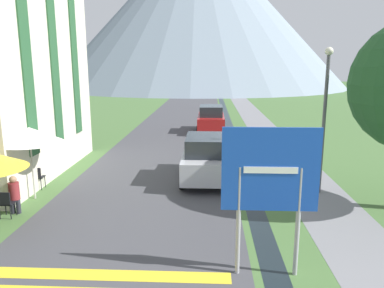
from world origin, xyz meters
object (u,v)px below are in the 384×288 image
parked_car_near (206,158)px  cafe_chair_middle (14,188)px  streetlamp (325,109)px  parked_car_far (211,119)px  cafe_chair_far_right (37,176)px  cafe_chair_near_right (6,202)px  road_sign (270,181)px  cafe_umbrella_middle_white (30,135)px  person_seated_far (14,193)px

parked_car_near → cafe_chair_middle: (-6.43, -2.79, -0.40)m
parked_car_near → streetlamp: streetlamp is taller
parked_car_near → parked_car_far: same height
cafe_chair_far_right → cafe_chair_near_right: 2.68m
cafe_chair_middle → road_sign: bearing=-22.6°
parked_car_near → cafe_umbrella_middle_white: 6.53m
cafe_umbrella_middle_white → parked_car_near: bearing=22.3°
cafe_chair_middle → cafe_umbrella_middle_white: size_ratio=0.34×
person_seated_far → parked_car_far: bearing=67.4°
cafe_chair_middle → person_seated_far: size_ratio=0.70×
parked_car_near → person_seated_far: 7.00m
cafe_chair_middle → streetlamp: 10.94m
person_seated_far → cafe_chair_near_right: bearing=-102.2°
cafe_chair_near_right → cafe_umbrella_middle_white: (0.07, 1.70, 1.73)m
cafe_chair_far_right → streetlamp: streetlamp is taller
cafe_chair_far_right → person_seated_far: 2.32m
parked_car_far → streetlamp: bearing=-72.4°
parked_car_far → cafe_umbrella_middle_white: (-6.13, -13.37, 1.33)m
cafe_chair_far_right → road_sign: bearing=-29.6°
person_seated_far → streetlamp: bearing=13.5°
parked_car_far → cafe_umbrella_middle_white: size_ratio=1.59×
cafe_chair_near_right → streetlamp: size_ratio=0.17×
road_sign → cafe_chair_near_right: size_ratio=3.90×
cafe_chair_middle → parked_car_far: bearing=69.1°
road_sign → cafe_umbrella_middle_white: 8.56m
road_sign → cafe_chair_far_right: (-7.66, 5.41, -1.65)m
cafe_umbrella_middle_white → person_seated_far: bearing=-89.6°
cafe_umbrella_middle_white → person_seated_far: cafe_umbrella_middle_white is taller
cafe_chair_near_right → streetlamp: 10.78m
cafe_umbrella_middle_white → road_sign: bearing=-31.3°
cafe_chair_middle → cafe_chair_far_right: size_ratio=1.00×
road_sign → cafe_chair_far_right: bearing=144.8°
parked_car_far → cafe_chair_middle: bearing=-115.8°
road_sign → parked_car_far: bearing=93.8°
cafe_chair_near_right → parked_car_near: bearing=27.5°
parked_car_near → cafe_umbrella_middle_white: cafe_umbrella_middle_white is taller
parked_car_near → streetlamp: bearing=-18.0°
road_sign → parked_car_far: (-1.19, 17.81, -1.26)m
cafe_chair_near_right → person_seated_far: (0.08, 0.38, 0.16)m
road_sign → cafe_chair_near_right: bearing=159.6°
cafe_umbrella_middle_white → cafe_chair_middle: bearing=-144.2°
parked_car_far → cafe_umbrella_middle_white: bearing=-114.6°
person_seated_far → parked_car_near: bearing=32.4°
parked_car_far → cafe_chair_near_right: 16.30m
road_sign → parked_car_near: (-1.40, 6.87, -1.26)m
cafe_umbrella_middle_white → streetlamp: bearing=6.2°
cafe_chair_near_right → streetlamp: (10.10, 2.79, 2.54)m
road_sign → parked_car_near: road_sign is taller
road_sign → streetlamp: (2.71, 5.53, 0.88)m
cafe_chair_middle → streetlamp: streetlamp is taller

